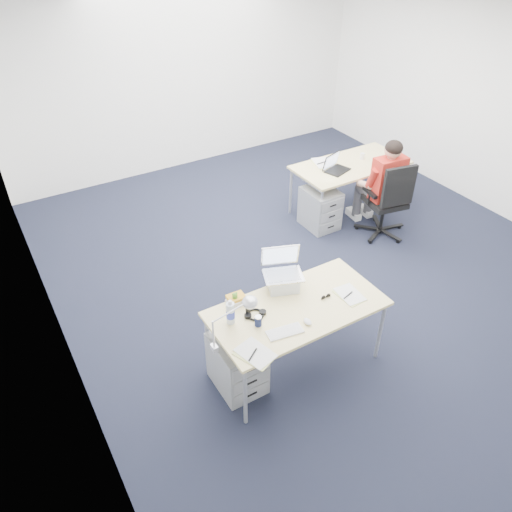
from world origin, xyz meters
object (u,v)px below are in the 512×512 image
(desk_far, at_px, (351,167))
(office_chair, at_px, (384,214))
(desk_near, at_px, (297,311))
(water_bottle, at_px, (230,312))
(can_koozie, at_px, (258,321))
(cordless_phone, at_px, (248,307))
(wireless_keyboard, at_px, (285,332))
(sunglasses, at_px, (326,297))
(drawer_pedestal_far, at_px, (320,208))
(drawer_pedestal_near, at_px, (237,363))
(headphones, at_px, (255,314))
(dark_laptop, at_px, (338,163))
(computer_mouse, at_px, (308,322))
(bear_figurine, at_px, (235,298))
(book_stack, at_px, (237,299))
(seated_person, at_px, (380,185))
(far_cup, at_px, (362,156))
(desk_lamp, at_px, (228,325))
(silver_laptop, at_px, (283,271))

(desk_far, distance_m, office_chair, 0.84)
(desk_near, distance_m, water_bottle, 0.65)
(can_koozie, xyz_separation_m, cordless_phone, (-0.00, 0.17, 0.03))
(wireless_keyboard, distance_m, sunglasses, 0.60)
(desk_near, bearing_deg, sunglasses, -5.39)
(drawer_pedestal_far, bearing_deg, drawer_pedestal_near, -141.58)
(desk_near, bearing_deg, headphones, 165.00)
(cordless_phone, bearing_deg, dark_laptop, 12.80)
(office_chair, height_order, computer_mouse, office_chair)
(wireless_keyboard, xyz_separation_m, can_koozie, (-0.15, 0.19, 0.04))
(drawer_pedestal_far, height_order, bear_figurine, bear_figurine)
(book_stack, distance_m, cordless_phone, 0.19)
(can_koozie, xyz_separation_m, bear_figurine, (-0.04, 0.35, 0.02))
(desk_far, bearing_deg, drawer_pedestal_far, -166.34)
(desk_near, distance_m, bear_figurine, 0.58)
(bear_figurine, bearing_deg, water_bottle, -145.13)
(water_bottle, relative_size, sunglasses, 2.31)
(desk_far, relative_size, drawer_pedestal_far, 2.91)
(desk_far, xyz_separation_m, seated_person, (0.03, -0.57, -0.03))
(dark_laptop, bearing_deg, desk_near, -153.66)
(far_cup, bearing_deg, computer_mouse, -138.43)
(computer_mouse, height_order, dark_laptop, dark_laptop)
(desk_near, relative_size, seated_person, 1.21)
(desk_lamp, bearing_deg, computer_mouse, -14.47)
(desk_far, height_order, office_chair, office_chair)
(desk_near, height_order, can_koozie, can_koozie)
(computer_mouse, relative_size, bear_figurine, 0.71)
(desk_near, distance_m, silver_laptop, 0.39)
(drawer_pedestal_near, height_order, cordless_phone, cordless_phone)
(desk_near, xyz_separation_m, bear_figurine, (-0.46, 0.33, 0.11))
(computer_mouse, bearing_deg, book_stack, 129.83)
(headphones, bearing_deg, drawer_pedestal_near, -157.93)
(wireless_keyboard, bearing_deg, sunglasses, 26.49)
(cordless_phone, distance_m, sunglasses, 0.75)
(desk_far, xyz_separation_m, far_cup, (0.23, 0.04, 0.09))
(seated_person, bearing_deg, desk_far, 98.17)
(drawer_pedestal_near, xyz_separation_m, bear_figurine, (0.14, 0.27, 0.52))
(can_koozie, bearing_deg, desk_near, 2.18)
(desk_near, relative_size, computer_mouse, 16.98)
(sunglasses, xyz_separation_m, desk_lamp, (-1.05, -0.05, 0.21))
(office_chair, bearing_deg, cordless_phone, -146.19)
(book_stack, bearing_deg, sunglasses, -26.33)
(dark_laptop, bearing_deg, office_chair, -83.54)
(drawer_pedestal_far, distance_m, desk_lamp, 3.25)
(drawer_pedestal_far, bearing_deg, headphones, -139.47)
(drawer_pedestal_far, relative_size, book_stack, 3.18)
(wireless_keyboard, height_order, can_koozie, can_koozie)
(silver_laptop, bearing_deg, dark_laptop, 60.87)
(drawer_pedestal_far, height_order, can_koozie, can_koozie)
(drawer_pedestal_far, bearing_deg, can_koozie, -138.22)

